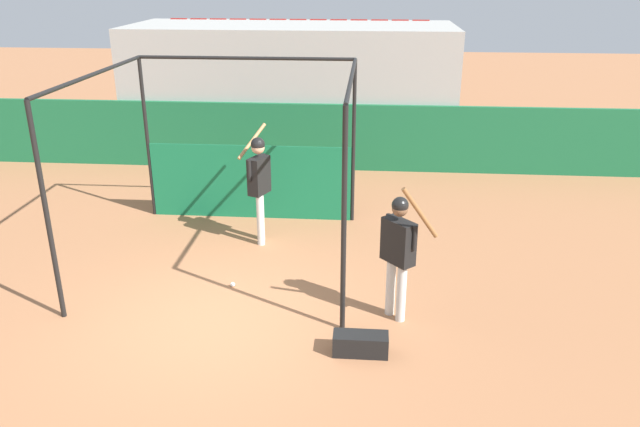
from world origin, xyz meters
TOP-DOWN VIEW (x-y plane):
  - ground_plane at (0.00, 0.00)m, footprint 60.00×60.00m
  - outfield_wall at (0.00, 7.05)m, footprint 24.00×0.12m
  - bleacher_section at (0.00, 8.71)m, footprint 8.15×3.20m
  - batting_cage at (-0.23, 3.15)m, footprint 3.99×3.99m
  - player_batter at (0.15, 2.66)m, footprint 0.57×0.90m
  - player_waiting at (2.46, 0.25)m, footprint 0.74×0.64m
  - equipment_bag at (1.99, -0.68)m, footprint 0.70×0.28m
  - baseball at (-0.01, 0.94)m, footprint 0.07×0.07m

SIDE VIEW (x-z plane):
  - ground_plane at x=0.00m, z-range 0.00..0.00m
  - baseball at x=-0.01m, z-range 0.00..0.07m
  - equipment_bag at x=1.99m, z-range 0.00..0.28m
  - outfield_wall at x=0.00m, z-range 0.00..1.59m
  - player_waiting at x=2.46m, z-range 0.07..2.11m
  - player_batter at x=0.15m, z-range 0.17..2.19m
  - batting_cage at x=-0.23m, z-range -0.25..2.85m
  - bleacher_section at x=0.00m, z-range 0.00..3.27m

